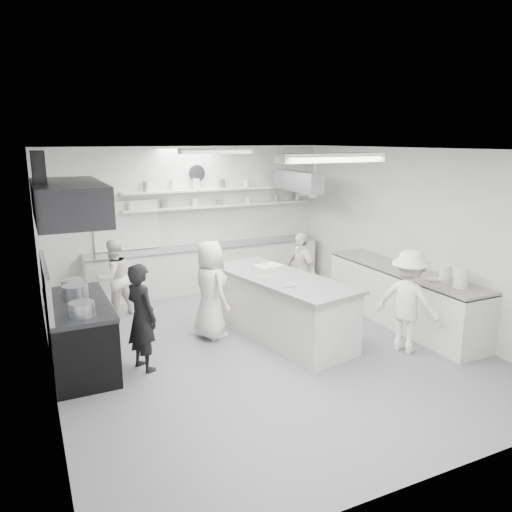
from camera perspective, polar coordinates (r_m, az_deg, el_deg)
name	(u,v)px	position (r m, az deg, el deg)	size (l,w,h in m)	color
floor	(260,345)	(7.86, 0.46, -10.29)	(6.00, 7.00, 0.02)	slate
ceiling	(260,149)	(7.20, 0.50, 12.31)	(6.00, 7.00, 0.02)	white
wall_back	(188,218)	(10.59, -7.82, 4.31)	(6.00, 0.04, 3.00)	silver
wall_front	(435,332)	(4.63, 19.93, -8.26)	(6.00, 0.04, 3.00)	silver
wall_left	(43,275)	(6.68, -23.37, -1.98)	(0.04, 7.00, 3.00)	silver
wall_right	(414,235)	(9.07, 17.81, 2.29)	(0.04, 7.00, 3.00)	silver
stove	(80,337)	(7.40, -19.64, -8.77)	(0.80, 1.80, 0.90)	black
exhaust_hood	(68,201)	(6.94, -20.86, 5.94)	(0.85, 2.00, 0.50)	#28282B
back_counter	(208,268)	(10.61, -5.61, -1.34)	(5.00, 0.60, 0.92)	silver
shelf_lower	(221,206)	(10.66, -4.05, 5.82)	(4.20, 0.26, 0.04)	silver
shelf_upper	(221,189)	(10.62, -4.08, 7.70)	(4.20, 0.26, 0.04)	silver
pass_through_window	(127,225)	(10.27, -14.72, 3.43)	(1.30, 0.04, 1.00)	black
wall_clock	(197,173)	(10.51, -6.87, 9.49)	(0.32, 0.32, 0.05)	white
right_counter	(402,297)	(8.95, 16.56, -4.59)	(0.74, 3.30, 0.94)	silver
pot_rack	(297,181)	(10.29, 4.74, 8.62)	(0.30, 1.60, 0.40)	#9EA1A5
light_fixture_front	(331,158)	(5.64, 8.66, 11.16)	(1.30, 0.25, 0.10)	silver
light_fixture_rear	(216,151)	(8.85, -4.70, 12.01)	(1.30, 0.25, 0.10)	silver
prep_island	(281,308)	(8.03, 2.86, -6.02)	(0.97, 2.61, 0.96)	silver
stove_pot	(75,294)	(7.38, -20.13, -4.09)	(0.35, 0.35, 0.25)	#9EA1A5
cook_stove	(142,317)	(6.99, -13.07, -6.90)	(0.55, 0.36, 1.52)	black
cook_back	(114,278)	(9.23, -16.10, -2.46)	(0.69, 0.54, 1.42)	white
cook_island_left	(210,290)	(7.94, -5.30, -3.89)	(0.78, 0.51, 1.59)	white
cook_island_right	(301,271)	(9.32, 5.21, -1.70)	(0.85, 0.36, 1.46)	white
cook_right	(408,302)	(7.72, 17.19, -5.05)	(1.01, 0.58, 1.56)	white
bowl_island_a	(288,286)	(7.41, 3.67, -3.53)	(0.24, 0.24, 0.06)	#9EA1A5
bowl_island_b	(263,278)	(7.88, 0.78, -2.50)	(0.18, 0.18, 0.06)	silver
bowl_right	(433,281)	(8.25, 19.80, -2.71)	(0.24, 0.24, 0.06)	silver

